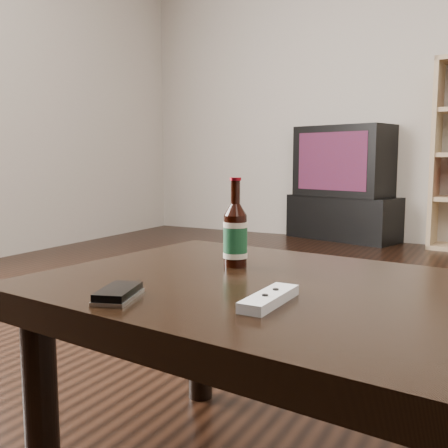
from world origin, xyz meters
The scene contains 8 objects.
floor centered at (0.00, 0.00, -0.01)m, with size 5.00×6.00×0.01m, color black.
wall_back centered at (0.00, 3.01, 1.35)m, with size 5.00×0.02×2.70m, color #BDAFA4.
tv_stand centered at (-0.55, 3.00, 0.19)m, with size 0.95×0.48×0.38m, color black.
tv centered at (-0.55, 3.00, 0.68)m, with size 0.92×0.71×0.61m.
coffee_table centered at (0.39, -0.62, 0.40)m, with size 1.30×0.85×0.46m.
beer_bottle centered at (0.12, -0.49, 0.53)m, with size 0.07×0.07×0.21m.
phone centered at (0.06, -0.85, 0.47)m, with size 0.09×0.13×0.02m.
remote centered at (0.32, -0.75, 0.47)m, with size 0.05×0.17×0.02m.
Camera 1 is at (0.66, -1.57, 0.71)m, focal length 42.00 mm.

